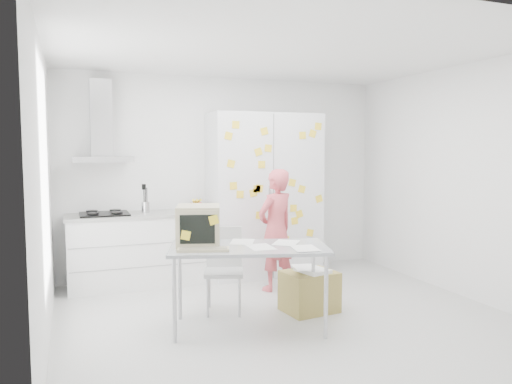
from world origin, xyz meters
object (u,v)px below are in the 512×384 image
object	(u,v)px
desk	(217,236)
cardboard_box	(309,291)
chair	(224,264)
person	(276,230)

from	to	relation	value
desk	cardboard_box	bearing A→B (deg)	23.28
chair	cardboard_box	bearing A→B (deg)	-4.93
person	desk	size ratio (longest dim) A/B	0.90
cardboard_box	desk	bearing A→B (deg)	-173.11
person	cardboard_box	distance (m)	1.03
person	cardboard_box	bearing A→B (deg)	68.00
desk	chair	size ratio (longest dim) A/B	1.85
desk	chair	xyz separation A→B (m)	(0.22, 0.49, -0.40)
person	cardboard_box	world-z (taller)	person
chair	cardboard_box	world-z (taller)	chair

